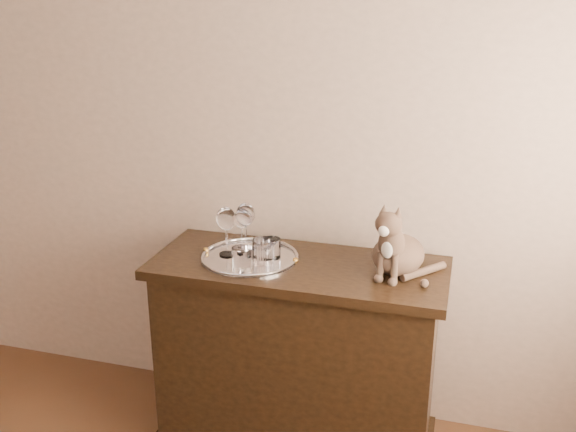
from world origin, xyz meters
name	(u,v)px	position (x,y,z in m)	size (l,w,h in m)	color
wall_back	(188,120)	(0.00, 2.25, 1.35)	(4.00, 0.10, 2.70)	tan
sideboard	(298,355)	(0.60, 1.94, 0.42)	(1.20, 0.50, 0.85)	black
tray	(250,258)	(0.40, 1.93, 0.85)	(0.40, 0.40, 0.01)	silver
wine_glass_a	(242,229)	(0.33, 2.01, 0.95)	(0.07, 0.07, 0.18)	silver
wine_glass_b	(246,227)	(0.35, 2.00, 0.96)	(0.08, 0.08, 0.21)	silver
wine_glass_c	(226,231)	(0.30, 1.93, 0.96)	(0.08, 0.08, 0.21)	white
tumbler_a	(263,251)	(0.46, 1.90, 0.91)	(0.09, 0.09, 0.10)	silver
tumbler_b	(242,259)	(0.41, 1.81, 0.90)	(0.08, 0.08, 0.09)	silver
tumbler_c	(272,248)	(0.48, 1.95, 0.90)	(0.07, 0.07, 0.08)	white
cat	(399,236)	(1.00, 1.96, 1.00)	(0.30, 0.28, 0.30)	brown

